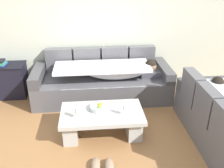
{
  "coord_description": "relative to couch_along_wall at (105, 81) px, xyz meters",
  "views": [
    {
      "loc": [
        -0.07,
        -2.59,
        2.31
      ],
      "look_at": [
        0.28,
        1.04,
        0.55
      ],
      "focal_mm": 39.77,
      "sensor_mm": 36.0,
      "label": 1
    }
  ],
  "objects": [
    {
      "name": "book_stack_on_cabinet",
      "position": [
        -1.89,
        0.22,
        0.36
      ],
      "size": [
        0.18,
        0.23,
        0.1
      ],
      "color": "#2D569E",
      "rests_on": "side_cabinet"
    },
    {
      "name": "fruit_bowl",
      "position": [
        -0.15,
        -1.09,
        0.09
      ],
      "size": [
        0.28,
        0.28,
        0.1
      ],
      "color": "silver",
      "rests_on": "coffee_table"
    },
    {
      "name": "coffee_table",
      "position": [
        -0.12,
        -1.15,
        -0.09
      ],
      "size": [
        1.2,
        0.68,
        0.38
      ],
      "color": "#B1B3AE",
      "rests_on": "ground_plane"
    },
    {
      "name": "couch_along_wall",
      "position": [
        0.0,
        0.0,
        0.0
      ],
      "size": [
        2.5,
        0.92,
        0.88
      ],
      "color": "#535256",
      "rests_on": "ground_plane"
    },
    {
      "name": "side_cabinet",
      "position": [
        -1.84,
        0.22,
        -0.01
      ],
      "size": [
        0.72,
        0.44,
        0.64
      ],
      "color": "black",
      "rests_on": "ground_plane"
    },
    {
      "name": "wine_glass_near_left",
      "position": [
        -0.46,
        -1.27,
        0.17
      ],
      "size": [
        0.07,
        0.07,
        0.17
      ],
      "color": "silver",
      "rests_on": "coffee_table"
    },
    {
      "name": "open_magazine",
      "position": [
        0.25,
        -1.1,
        0.06
      ],
      "size": [
        0.33,
        0.28,
        0.01
      ],
      "primitive_type": "cube",
      "rotation": [
        0.0,
        0.0,
        0.29
      ],
      "color": "white",
      "rests_on": "coffee_table"
    },
    {
      "name": "wine_glass_near_right",
      "position": [
        0.2,
        -1.26,
        0.17
      ],
      "size": [
        0.07,
        0.07,
        0.17
      ],
      "color": "silver",
      "rests_on": "coffee_table"
    },
    {
      "name": "back_wall",
      "position": [
        -0.19,
        0.52,
        1.02
      ],
      "size": [
        9.0,
        0.1,
        2.7
      ],
      "primitive_type": "cube",
      "color": "beige",
      "rests_on": "ground_plane"
    },
    {
      "name": "ground_plane",
      "position": [
        -0.19,
        -1.63,
        -0.33
      ],
      "size": [
        14.0,
        14.0,
        0.0
      ],
      "primitive_type": "plane",
      "color": "olive"
    },
    {
      "name": "pair_of_shoes",
      "position": [
        -0.16,
        -1.87,
        -0.28
      ],
      "size": [
        0.3,
        0.3,
        0.09
      ],
      "color": "#8C7259",
      "rests_on": "ground_plane"
    }
  ]
}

